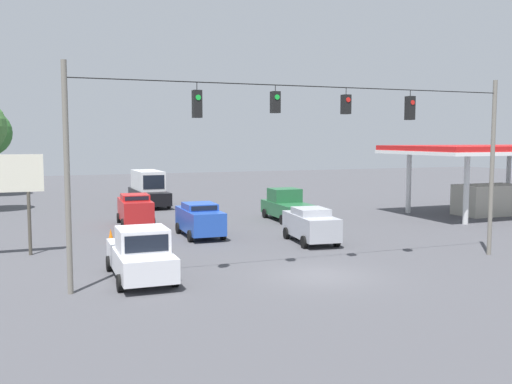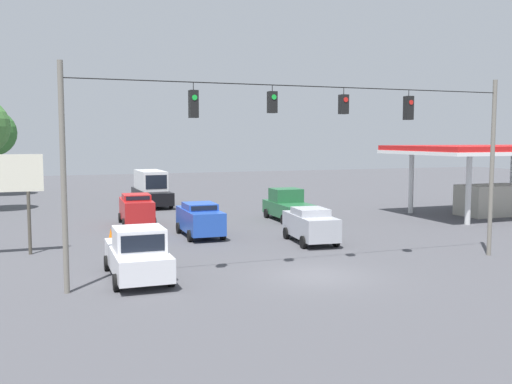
{
  "view_description": "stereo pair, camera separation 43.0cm",
  "coord_description": "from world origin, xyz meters",
  "px_view_note": "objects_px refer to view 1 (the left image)",
  "views": [
    {
      "loc": [
        10.57,
        20.19,
        5.51
      ],
      "look_at": [
        -0.92,
        -9.34,
        2.55
      ],
      "focal_mm": 40.0,
      "sensor_mm": 36.0,
      "label": 1
    },
    {
      "loc": [
        10.17,
        20.34,
        5.51
      ],
      "look_at": [
        -0.92,
        -9.34,
        2.55
      ],
      "focal_mm": 40.0,
      "sensor_mm": 36.0,
      "label": 2
    }
  ],
  "objects_px": {
    "overhead_signal_span": "(311,145)",
    "sedan_blue_withflow_mid": "(200,219)",
    "traffic_cone_second": "(120,245)",
    "gas_station": "(490,164)",
    "sedan_silver_crossing_near": "(311,225)",
    "traffic_cone_third": "(111,236)",
    "sedan_red_withflow_far": "(135,209)",
    "box_truck_black_withflow_deep": "(148,189)",
    "pickup_truck_white_parked_shoulder": "(141,255)",
    "pickup_truck_green_oncoming_far": "(287,206)",
    "traffic_cone_nearest": "(130,255)"
  },
  "relations": [
    {
      "from": "pickup_truck_green_oncoming_far",
      "to": "sedan_silver_crossing_near",
      "type": "relative_size",
      "value": 1.13
    },
    {
      "from": "pickup_truck_white_parked_shoulder",
      "to": "pickup_truck_green_oncoming_far",
      "type": "height_order",
      "value": "same"
    },
    {
      "from": "gas_station",
      "to": "sedan_red_withflow_far",
      "type": "bearing_deg",
      "value": -9.89
    },
    {
      "from": "pickup_truck_white_parked_shoulder",
      "to": "sedan_red_withflow_far",
      "type": "distance_m",
      "value": 14.52
    },
    {
      "from": "box_truck_black_withflow_deep",
      "to": "traffic_cone_third",
      "type": "bearing_deg",
      "value": 72.59
    },
    {
      "from": "box_truck_black_withflow_deep",
      "to": "pickup_truck_green_oncoming_far",
      "type": "bearing_deg",
      "value": 121.5
    },
    {
      "from": "sedan_red_withflow_far",
      "to": "sedan_silver_crossing_near",
      "type": "distance_m",
      "value": 12.31
    },
    {
      "from": "sedan_blue_withflow_mid",
      "to": "traffic_cone_nearest",
      "type": "height_order",
      "value": "sedan_blue_withflow_mid"
    },
    {
      "from": "sedan_silver_crossing_near",
      "to": "traffic_cone_third",
      "type": "distance_m",
      "value": 10.69
    },
    {
      "from": "pickup_truck_green_oncoming_far",
      "to": "traffic_cone_third",
      "type": "distance_m",
      "value": 12.95
    },
    {
      "from": "pickup_truck_white_parked_shoulder",
      "to": "sedan_silver_crossing_near",
      "type": "relative_size",
      "value": 1.18
    },
    {
      "from": "pickup_truck_green_oncoming_far",
      "to": "box_truck_black_withflow_deep",
      "type": "relative_size",
      "value": 0.7
    },
    {
      "from": "overhead_signal_span",
      "to": "sedan_silver_crossing_near",
      "type": "bearing_deg",
      "value": -117.01
    },
    {
      "from": "sedan_red_withflow_far",
      "to": "traffic_cone_nearest",
      "type": "distance_m",
      "value": 11.41
    },
    {
      "from": "pickup_truck_green_oncoming_far",
      "to": "traffic_cone_nearest",
      "type": "distance_m",
      "value": 15.51
    },
    {
      "from": "sedan_red_withflow_far",
      "to": "traffic_cone_second",
      "type": "height_order",
      "value": "sedan_red_withflow_far"
    },
    {
      "from": "sedan_silver_crossing_near",
      "to": "sedan_blue_withflow_mid",
      "type": "distance_m",
      "value": 6.36
    },
    {
      "from": "traffic_cone_nearest",
      "to": "traffic_cone_second",
      "type": "relative_size",
      "value": 1.0
    },
    {
      "from": "overhead_signal_span",
      "to": "traffic_cone_nearest",
      "type": "xyz_separation_m",
      "value": [
        6.73,
        -4.35,
        -4.91
      ]
    },
    {
      "from": "sedan_silver_crossing_near",
      "to": "box_truck_black_withflow_deep",
      "type": "bearing_deg",
      "value": -76.17
    },
    {
      "from": "pickup_truck_white_parked_shoulder",
      "to": "box_truck_black_withflow_deep",
      "type": "height_order",
      "value": "box_truck_black_withflow_deep"
    },
    {
      "from": "overhead_signal_span",
      "to": "gas_station",
      "type": "height_order",
      "value": "overhead_signal_span"
    },
    {
      "from": "traffic_cone_nearest",
      "to": "sedan_blue_withflow_mid",
      "type": "bearing_deg",
      "value": -130.79
    },
    {
      "from": "pickup_truck_white_parked_shoulder",
      "to": "pickup_truck_green_oncoming_far",
      "type": "bearing_deg",
      "value": -133.29
    },
    {
      "from": "sedan_red_withflow_far",
      "to": "sedan_blue_withflow_mid",
      "type": "relative_size",
      "value": 0.96
    },
    {
      "from": "pickup_truck_white_parked_shoulder",
      "to": "pickup_truck_green_oncoming_far",
      "type": "distance_m",
      "value": 17.7
    },
    {
      "from": "sedan_silver_crossing_near",
      "to": "sedan_blue_withflow_mid",
      "type": "xyz_separation_m",
      "value": [
        5.0,
        -3.92,
        0.03
      ]
    },
    {
      "from": "sedan_silver_crossing_near",
      "to": "traffic_cone_second",
      "type": "xyz_separation_m",
      "value": [
        9.85,
        -1.09,
        -0.6
      ]
    },
    {
      "from": "sedan_blue_withflow_mid",
      "to": "box_truck_black_withflow_deep",
      "type": "distance_m",
      "value": 16.01
    },
    {
      "from": "pickup_truck_white_parked_shoulder",
      "to": "traffic_cone_second",
      "type": "bearing_deg",
      "value": -89.82
    },
    {
      "from": "gas_station",
      "to": "sedan_blue_withflow_mid",
      "type": "bearing_deg",
      "value": 3.55
    },
    {
      "from": "pickup_truck_white_parked_shoulder",
      "to": "gas_station",
      "type": "xyz_separation_m",
      "value": [
        -26.95,
        -10.03,
        2.71
      ]
    },
    {
      "from": "traffic_cone_second",
      "to": "sedan_silver_crossing_near",
      "type": "bearing_deg",
      "value": 173.66
    },
    {
      "from": "sedan_red_withflow_far",
      "to": "sedan_silver_crossing_near",
      "type": "relative_size",
      "value": 0.96
    },
    {
      "from": "sedan_red_withflow_far",
      "to": "traffic_cone_second",
      "type": "distance_m",
      "value": 8.82
    },
    {
      "from": "sedan_red_withflow_far",
      "to": "traffic_cone_third",
      "type": "relative_size",
      "value": 5.94
    },
    {
      "from": "sedan_silver_crossing_near",
      "to": "traffic_cone_nearest",
      "type": "distance_m",
      "value": 9.9
    },
    {
      "from": "traffic_cone_second",
      "to": "traffic_cone_third",
      "type": "height_order",
      "value": "same"
    },
    {
      "from": "overhead_signal_span",
      "to": "sedan_blue_withflow_mid",
      "type": "relative_size",
      "value": 4.26
    },
    {
      "from": "sedan_red_withflow_far",
      "to": "traffic_cone_third",
      "type": "bearing_deg",
      "value": 68.48
    },
    {
      "from": "pickup_truck_green_oncoming_far",
      "to": "sedan_blue_withflow_mid",
      "type": "xyz_separation_m",
      "value": [
        7.31,
        4.23,
        0.02
      ]
    },
    {
      "from": "sedan_red_withflow_far",
      "to": "sedan_silver_crossing_near",
      "type": "xyz_separation_m",
      "value": [
        -7.68,
        9.62,
        -0.07
      ]
    },
    {
      "from": "pickup_truck_green_oncoming_far",
      "to": "box_truck_black_withflow_deep",
      "type": "height_order",
      "value": "box_truck_black_withflow_deep"
    },
    {
      "from": "pickup_truck_white_parked_shoulder",
      "to": "sedan_blue_withflow_mid",
      "type": "bearing_deg",
      "value": -119.14
    },
    {
      "from": "traffic_cone_second",
      "to": "traffic_cone_third",
      "type": "distance_m",
      "value": 2.84
    },
    {
      "from": "sedan_blue_withflow_mid",
      "to": "gas_station",
      "type": "bearing_deg",
      "value": -176.45
    },
    {
      "from": "box_truck_black_withflow_deep",
      "to": "gas_station",
      "type": "xyz_separation_m",
      "value": [
        -22.02,
        14.63,
        2.26
      ]
    },
    {
      "from": "traffic_cone_second",
      "to": "gas_station",
      "type": "xyz_separation_m",
      "value": [
        -26.96,
        -4.2,
        3.32
      ]
    },
    {
      "from": "overhead_signal_span",
      "to": "sedan_blue_withflow_mid",
      "type": "height_order",
      "value": "overhead_signal_span"
    },
    {
      "from": "traffic_cone_nearest",
      "to": "traffic_cone_third",
      "type": "bearing_deg",
      "value": -88.27
    }
  ]
}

